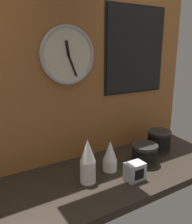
# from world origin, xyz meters

# --- Properties ---
(ground_plane) EXTENTS (1.60, 0.56, 0.04)m
(ground_plane) POSITION_xyz_m (0.00, 0.00, -0.02)
(ground_plane) COLOR black
(wall_tiled_back) EXTENTS (1.60, 0.03, 1.05)m
(wall_tiled_back) POSITION_xyz_m (0.00, 0.27, 0.53)
(wall_tiled_back) COLOR #A3602D
(wall_tiled_back) RESTS_ON ground_plane
(cup_stack_center) EXTENTS (0.08, 0.08, 0.23)m
(cup_stack_center) POSITION_xyz_m (-0.11, -0.02, 0.11)
(cup_stack_center) COLOR white
(cup_stack_center) RESTS_ON ground_plane
(cup_stack_center_right) EXTENTS (0.08, 0.08, 0.17)m
(cup_stack_center_right) POSITION_xyz_m (0.05, 0.02, 0.09)
(cup_stack_center_right) COLOR white
(cup_stack_center_right) RESTS_ON ground_plane
(bowl_stack_right) EXTENTS (0.15, 0.15, 0.12)m
(bowl_stack_right) POSITION_xyz_m (0.28, -0.02, 0.06)
(bowl_stack_right) COLOR black
(bowl_stack_right) RESTS_ON ground_plane
(bowl_stack_far_right) EXTENTS (0.15, 0.15, 0.14)m
(bowl_stack_far_right) POSITION_xyz_m (0.48, 0.06, 0.07)
(bowl_stack_far_right) COLOR black
(bowl_stack_far_right) RESTS_ON ground_plane
(wall_clock) EXTENTS (0.32, 0.03, 0.32)m
(wall_clock) POSITION_xyz_m (-0.08, 0.23, 0.62)
(wall_clock) COLOR beige
(menu_board) EXTENTS (0.47, 0.01, 0.55)m
(menu_board) POSITION_xyz_m (0.40, 0.24, 0.64)
(menu_board) COLOR black
(napkin_dispenser) EXTENTS (0.10, 0.07, 0.09)m
(napkin_dispenser) POSITION_xyz_m (0.11, -0.13, 0.05)
(napkin_dispenser) COLOR #B7B7BC
(napkin_dispenser) RESTS_ON ground_plane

